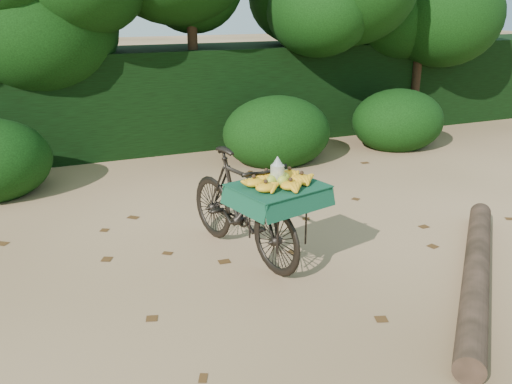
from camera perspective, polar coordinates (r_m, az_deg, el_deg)
name	(u,v)px	position (r m, az deg, el deg)	size (l,w,h in m)	color
ground	(325,296)	(5.22, 7.27, -10.79)	(80.00, 80.00, 0.00)	tan
vendor_bicycle	(243,204)	(5.72, -1.35, -1.30)	(1.11, 2.00, 1.15)	black
fallen_log	(476,270)	(5.79, 22.19, -7.62)	(0.24, 0.24, 3.36)	brown
hedge_backdrop	(161,97)	(10.57, -9.98, 9.82)	(26.00, 1.80, 1.80)	black
tree_row	(130,41)	(9.54, -13.15, 15.27)	(14.50, 2.00, 4.00)	black
bush_clumps	(221,141)	(8.91, -3.65, 5.35)	(8.80, 1.70, 0.90)	black
leaf_litter	(294,266)	(5.72, 4.01, -7.77)	(7.00, 7.30, 0.01)	#4B2D14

